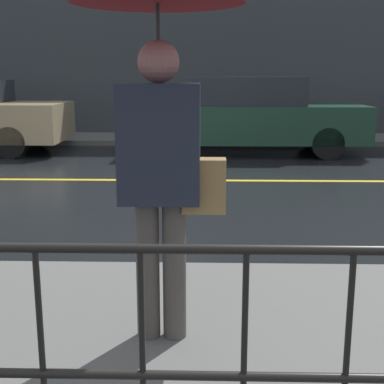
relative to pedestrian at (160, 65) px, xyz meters
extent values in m
plane|color=black|center=(-0.92, 5.17, -1.66)|extent=(80.00, 80.00, 0.00)
cube|color=#60605E|center=(-0.92, -0.05, -1.60)|extent=(28.00, 2.56, 0.11)
cube|color=#60605E|center=(-0.92, 9.99, -1.60)|extent=(28.00, 1.75, 0.11)
cube|color=gold|center=(-0.92, 5.17, -1.65)|extent=(25.20, 0.12, 0.01)
cube|color=#383D42|center=(-0.92, 11.01, 1.08)|extent=(28.00, 0.30, 5.48)
cylinder|color=black|center=(-0.36, -1.08, -1.09)|extent=(0.02, 0.02, 0.90)
cylinder|color=black|center=(0.01, -1.08, -1.09)|extent=(0.02, 0.02, 0.90)
cylinder|color=black|center=(0.39, -1.08, -1.09)|extent=(0.02, 0.02, 0.90)
cylinder|color=black|center=(0.76, -1.08, -1.09)|extent=(0.02, 0.02, 0.90)
cylinder|color=#4C4742|center=(-0.08, 0.00, -1.14)|extent=(0.13, 0.13, 0.81)
cylinder|color=#4C4742|center=(0.07, 0.00, -1.14)|extent=(0.13, 0.13, 0.81)
cube|color=#232838|center=(-0.01, 0.00, -0.41)|extent=(0.44, 0.26, 0.64)
sphere|color=#9D6662|center=(-0.01, 0.00, 0.02)|extent=(0.22, 0.22, 0.22)
cylinder|color=#262628|center=(-0.01, 0.00, -0.05)|extent=(0.02, 0.02, 0.72)
cube|color=#9E7A47|center=(0.23, 0.00, -0.64)|extent=(0.24, 0.12, 0.30)
cylinder|color=black|center=(-3.52, 8.80, -1.35)|extent=(0.61, 0.22, 0.61)
cylinder|color=black|center=(-3.52, 7.29, -1.35)|extent=(0.61, 0.22, 0.61)
cube|color=#193828|center=(1.15, 8.04, -1.03)|extent=(4.51, 1.74, 0.73)
cube|color=#1E2328|center=(0.97, 8.04, -0.39)|extent=(2.35, 1.60, 0.55)
cylinder|color=black|center=(2.55, 8.81, -1.35)|extent=(0.61, 0.22, 0.61)
cylinder|color=black|center=(2.55, 7.28, -1.35)|extent=(0.61, 0.22, 0.61)
cylinder|color=black|center=(-0.25, 8.81, -1.35)|extent=(0.61, 0.22, 0.61)
cylinder|color=black|center=(-0.25, 7.28, -1.35)|extent=(0.61, 0.22, 0.61)
camera|label=1|loc=(0.25, -2.87, -0.04)|focal=50.00mm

